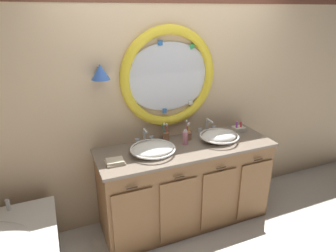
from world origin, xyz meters
name	(u,v)px	position (x,y,z in m)	size (l,w,h in m)	color
ground_plane	(193,233)	(0.00, 0.00, 0.00)	(14.00, 14.00, 0.00)	silver
back_wall_assembly	(172,99)	(-0.01, 0.58, 1.33)	(6.40, 0.26, 2.60)	#D6B78E
vanity_counter	(185,184)	(0.01, 0.24, 0.46)	(1.84, 0.66, 0.91)	olive
sink_basin_left	(153,149)	(-0.36, 0.22, 0.96)	(0.45, 0.45, 0.10)	white
sink_basin_right	(219,136)	(0.39, 0.22, 0.98)	(0.42, 0.42, 0.12)	white
faucet_set_left	(145,138)	(-0.36, 0.47, 0.98)	(0.21, 0.12, 0.17)	silver
faucet_set_right	(207,127)	(0.39, 0.47, 0.98)	(0.23, 0.15, 0.18)	silver
toothbrush_holder_left	(166,136)	(-0.12, 0.46, 0.97)	(0.08, 0.08, 0.20)	#996647
toothbrush_holder_right	(188,135)	(0.10, 0.39, 0.97)	(0.09, 0.09, 0.22)	#996647
soap_dispenser	(185,138)	(0.02, 0.29, 0.99)	(0.05, 0.06, 0.17)	pink
folded_hand_towel	(115,162)	(-0.75, 0.16, 0.93)	(0.17, 0.14, 0.04)	beige
toiletry_basket	(238,129)	(0.75, 0.38, 0.94)	(0.13, 0.12, 0.12)	beige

